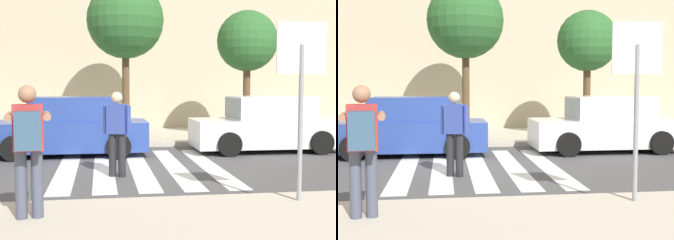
% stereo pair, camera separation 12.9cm
% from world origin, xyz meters
% --- Properties ---
extents(ground_plane, '(120.00, 120.00, 0.00)m').
position_xyz_m(ground_plane, '(0.00, 0.00, 0.00)').
color(ground_plane, '#4C4C4F').
extents(sidewalk_far, '(60.00, 4.80, 0.14)m').
position_xyz_m(sidewalk_far, '(0.00, 6.00, 0.07)').
color(sidewalk_far, beige).
rests_on(sidewalk_far, ground).
extents(building_facade_far, '(56.00, 4.00, 6.95)m').
position_xyz_m(building_facade_far, '(0.00, 10.40, 3.48)').
color(building_facade_far, beige).
rests_on(building_facade_far, ground).
extents(crosswalk_stripe_0, '(0.44, 5.20, 0.01)m').
position_xyz_m(crosswalk_stripe_0, '(-1.60, 0.20, 0.00)').
color(crosswalk_stripe_0, silver).
rests_on(crosswalk_stripe_0, ground).
extents(crosswalk_stripe_1, '(0.44, 5.20, 0.01)m').
position_xyz_m(crosswalk_stripe_1, '(-0.80, 0.20, 0.00)').
color(crosswalk_stripe_1, silver).
rests_on(crosswalk_stripe_1, ground).
extents(crosswalk_stripe_2, '(0.44, 5.20, 0.01)m').
position_xyz_m(crosswalk_stripe_2, '(0.00, 0.20, 0.00)').
color(crosswalk_stripe_2, silver).
rests_on(crosswalk_stripe_2, ground).
extents(crosswalk_stripe_3, '(0.44, 5.20, 0.01)m').
position_xyz_m(crosswalk_stripe_3, '(0.80, 0.20, 0.00)').
color(crosswalk_stripe_3, silver).
rests_on(crosswalk_stripe_3, ground).
extents(crosswalk_stripe_4, '(0.44, 5.20, 0.01)m').
position_xyz_m(crosswalk_stripe_4, '(1.60, 0.20, 0.00)').
color(crosswalk_stripe_4, silver).
rests_on(crosswalk_stripe_4, ground).
extents(stop_sign, '(0.76, 0.08, 2.64)m').
position_xyz_m(stop_sign, '(2.07, -3.72, 2.07)').
color(stop_sign, gray).
rests_on(stop_sign, sidewalk_near).
extents(photographer_with_backpack, '(0.65, 0.89, 1.72)m').
position_xyz_m(photographer_with_backpack, '(-1.78, -4.15, 1.17)').
color(photographer_with_backpack, '#474C60').
rests_on(photographer_with_backpack, sidewalk_near).
extents(pedestrian_crossing, '(0.55, 0.35, 1.72)m').
position_xyz_m(pedestrian_crossing, '(-0.53, -0.80, 0.97)').
color(pedestrian_crossing, '#232328').
rests_on(pedestrian_crossing, ground).
extents(parked_car_blue, '(4.10, 1.92, 1.55)m').
position_xyz_m(parked_car_blue, '(-1.65, 2.30, 0.73)').
color(parked_car_blue, '#284293').
rests_on(parked_car_blue, ground).
extents(parked_car_white, '(4.10, 1.92, 1.55)m').
position_xyz_m(parked_car_white, '(3.77, 2.30, 0.73)').
color(parked_car_white, white).
rests_on(parked_car_white, ground).
extents(street_tree_center, '(2.51, 2.51, 5.09)m').
position_xyz_m(street_tree_center, '(-0.03, 5.12, 3.95)').
color(street_tree_center, brown).
rests_on(street_tree_center, sidewalk_far).
extents(street_tree_east, '(1.98, 1.98, 4.15)m').
position_xyz_m(street_tree_east, '(3.91, 4.60, 3.26)').
color(street_tree_east, brown).
rests_on(street_tree_east, sidewalk_far).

